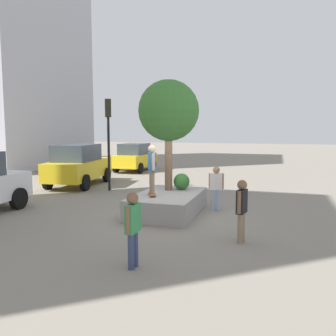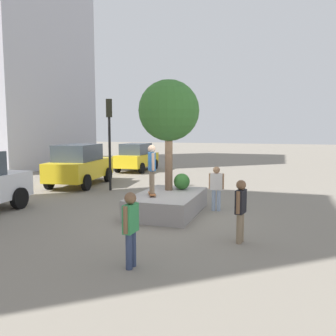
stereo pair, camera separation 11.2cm
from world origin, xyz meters
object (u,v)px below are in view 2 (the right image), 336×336
passerby_with_bag (216,185)px  pedestrian_crossing (131,224)px  skateboard (152,194)px  plaza_tree (169,111)px  taxi_cab (80,165)px  bystander_watching (241,207)px  planter_ledge (168,203)px  sedan_parked (137,157)px  skateboarder (152,166)px  traffic_light_corner (109,128)px

passerby_with_bag → pedestrian_crossing: 5.86m
skateboard → plaza_tree: bearing=-9.9°
taxi_cab → pedestrian_crossing: taxi_cab is taller
plaza_tree → bystander_watching: bearing=-137.0°
planter_ledge → bystander_watching: 3.80m
planter_ledge → passerby_with_bag: passerby_with_bag is taller
skateboard → passerby_with_bag: size_ratio=0.50×
passerby_with_bag → bystander_watching: (-3.38, -1.24, 0.02)m
sedan_parked → bystander_watching: size_ratio=2.52×
passerby_with_bag → bystander_watching: bearing=-159.8°
skateboarder → bystander_watching: skateboarder is taller
skateboard → sedan_parked: size_ratio=0.20×
skateboard → taxi_cab: (4.95, 5.87, 0.33)m
plaza_tree → skateboarder: 2.23m
planter_ledge → skateboarder: bearing=141.7°
plaza_tree → traffic_light_corner: plaza_tree is taller
bystander_watching → sedan_parked: bearing=32.4°
skateboard → planter_ledge: bearing=-38.3°
taxi_cab → bystander_watching: 11.42m
skateboarder → traffic_light_corner: (4.07, 3.66, 1.25)m
taxi_cab → sedan_parked: (6.80, -0.35, -0.11)m
skateboarder → taxi_cab: skateboarder is taller
taxi_cab → skateboard: bearing=-130.1°
sedan_parked → traffic_light_corner: traffic_light_corner is taller
skateboarder → sedan_parked: skateboarder is taller
skateboarder → sedan_parked: 13.01m
taxi_cab → bystander_watching: bearing=-127.4°
bystander_watching → skateboard: bearing=58.0°
skateboard → sedan_parked: bearing=25.2°
plaza_tree → bystander_watching: 5.11m
traffic_light_corner → bystander_watching: bearing=-131.5°
planter_ledge → skateboarder: (-0.52, 0.41, 1.37)m
sedan_parked → bystander_watching: (-13.75, -8.72, -0.03)m
sedan_parked → passerby_with_bag: (-10.36, -7.48, -0.05)m
planter_ledge → sedan_parked: sedan_parked is taller
plaza_tree → traffic_light_corner: (2.86, 3.88, -0.61)m
taxi_cab → traffic_light_corner: size_ratio=1.11×
skateboard → passerby_with_bag: (1.38, -1.95, 0.18)m
skateboard → skateboarder: (0.00, 0.00, 0.96)m
pedestrian_crossing → skateboard: bearing=14.9°
traffic_light_corner → pedestrian_crossing: size_ratio=2.65×
planter_ledge → plaza_tree: 3.31m
sedan_parked → planter_ledge: bearing=-152.2°
plaza_tree → taxi_cab: plaza_tree is taller
plaza_tree → skateboard: bearing=170.1°
skateboard → bystander_watching: bearing=-122.0°
traffic_light_corner → passerby_with_bag: (-2.69, -5.62, -2.04)m
passerby_with_bag → pedestrian_crossing: size_ratio=0.98×
passerby_with_bag → pedestrian_crossing: pedestrian_crossing is taller
skateboard → bystander_watching: (-2.00, -3.20, 0.20)m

